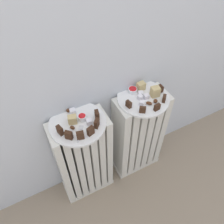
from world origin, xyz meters
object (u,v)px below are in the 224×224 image
Objects in this scene: plate_right at (143,98)px; jam_bowl_right at (133,90)px; fork at (80,132)px; radiator_left at (84,159)px; plate_left at (78,123)px; radiator_right at (138,136)px; jam_bowl_left at (82,117)px.

jam_bowl_right is at bearing 115.02° from plate_right.
jam_bowl_right reaches higher than fork.
fork reaches higher than radiator_left.
radiator_left is 0.31m from plate_left.
plate_left is at bearing 180.00° from plate_right.
plate_right is (0.34, 0.00, 0.31)m from radiator_left.
jam_bowl_right is at bearing 115.02° from radiator_right.
plate_left is 5.55× the size of jam_bowl_right.
radiator_left is at bearing 180.00° from radiator_right.
plate_right reaches higher than radiator_left.
plate_left is 6.71× the size of jam_bowl_left.
jam_bowl_right is at bearing 10.35° from plate_left.
fork is (-0.04, -0.06, -0.01)m from jam_bowl_left.
jam_bowl_right is 0.56× the size of fork.
radiator_right is at bearing -0.00° from radiator_left.
radiator_right is 2.36× the size of plate_right.
fork is (-0.01, -0.06, 0.01)m from plate_left.
plate_left is (-0.34, 0.00, 0.31)m from radiator_right.
jam_bowl_right reaches higher than plate_left.
radiator_left is 2.36× the size of plate_left.
radiator_right is 0.31m from plate_right.
jam_bowl_left reaches higher than plate_left.
plate_left is 1.00× the size of plate_right.
radiator_left and radiator_right have the same top height.
radiator_left is 0.46m from jam_bowl_right.
jam_bowl_left is 0.29m from jam_bowl_right.
fork is (-0.35, -0.06, 0.01)m from plate_right.
fork is at bearing -101.65° from plate_left.
jam_bowl_left reaches higher than jam_bowl_right.
fork is (-0.33, -0.11, -0.01)m from jam_bowl_right.
jam_bowl_right reaches higher than radiator_right.
plate_right is at bearing 9.00° from fork.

